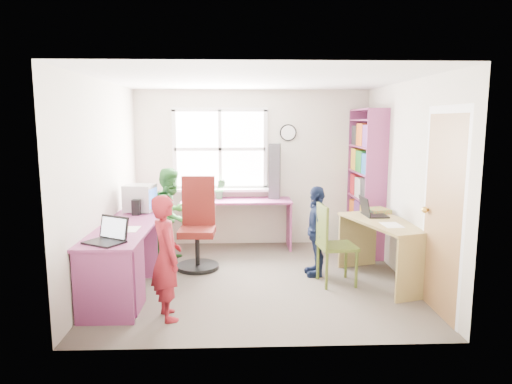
% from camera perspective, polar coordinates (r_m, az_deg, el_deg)
% --- Properties ---
extents(room, '(3.64, 3.44, 2.44)m').
position_cam_1_polar(room, '(5.52, 0.17, 1.47)').
color(room, '#4A423A').
rests_on(room, ground).
extents(l_desk, '(2.38, 2.95, 0.75)m').
position_cam_1_polar(l_desk, '(5.41, -13.86, -7.19)').
color(l_desk, '#873668').
rests_on(l_desk, ground).
extents(right_desk, '(0.93, 1.41, 0.75)m').
position_cam_1_polar(right_desk, '(5.71, 15.87, -5.53)').
color(right_desk, tan).
rests_on(right_desk, ground).
extents(bookshelf, '(0.30, 1.02, 2.10)m').
position_cam_1_polar(bookshelf, '(6.88, 13.56, 0.88)').
color(bookshelf, '#873668').
rests_on(bookshelf, ground).
extents(swivel_chair, '(0.58, 0.58, 1.20)m').
position_cam_1_polar(swivel_chair, '(6.09, -7.28, -4.60)').
color(swivel_chair, black).
rests_on(swivel_chair, ground).
extents(wooden_chair, '(0.46, 0.46, 0.96)m').
position_cam_1_polar(wooden_chair, '(5.49, 9.40, -6.10)').
color(wooden_chair, '#49581D').
rests_on(wooden_chair, ground).
extents(crt_monitor, '(0.41, 0.38, 0.36)m').
position_cam_1_polar(crt_monitor, '(6.15, -14.31, -0.74)').
color(crt_monitor, '#AEADB2').
rests_on(crt_monitor, l_desk).
extents(laptop_left, '(0.46, 0.44, 0.25)m').
position_cam_1_polar(laptop_left, '(4.72, -18.00, -5.29)').
color(laptop_left, black).
rests_on(laptop_left, l_desk).
extents(laptop_right, '(0.31, 0.37, 0.25)m').
position_cam_1_polar(laptop_right, '(5.92, 14.16, -2.35)').
color(laptop_right, black).
rests_on(laptop_right, right_desk).
extents(speaker_a, '(0.10, 0.10, 0.20)m').
position_cam_1_polar(speaker_a, '(5.96, -14.74, -1.87)').
color(speaker_a, black).
rests_on(speaker_a, l_desk).
extents(speaker_b, '(0.10, 0.10, 0.17)m').
position_cam_1_polar(speaker_b, '(6.45, -13.74, -1.14)').
color(speaker_b, black).
rests_on(speaker_b, l_desk).
extents(cd_tower, '(0.19, 0.18, 0.84)m').
position_cam_1_polar(cd_tower, '(6.95, 2.34, 2.61)').
color(cd_tower, black).
rests_on(cd_tower, l_desk).
extents(game_box, '(0.33, 0.33, 0.05)m').
position_cam_1_polar(game_box, '(6.14, 14.89, -2.26)').
color(game_box, red).
rests_on(game_box, right_desk).
extents(paper_a, '(0.20, 0.29, 0.00)m').
position_cam_1_polar(paper_a, '(5.21, -15.54, -4.50)').
color(paper_a, white).
rests_on(paper_a, l_desk).
extents(paper_b, '(0.21, 0.30, 0.00)m').
position_cam_1_polar(paper_b, '(5.47, 16.60, -3.97)').
color(paper_b, white).
rests_on(paper_b, right_desk).
extents(potted_plant, '(0.18, 0.15, 0.30)m').
position_cam_1_polar(potted_plant, '(6.95, -4.50, 0.35)').
color(potted_plant, '#327D3B').
rests_on(potted_plant, l_desk).
extents(person_red, '(0.44, 0.53, 1.23)m').
position_cam_1_polar(person_red, '(4.56, -11.13, -8.03)').
color(person_red, maroon).
rests_on(person_red, ground).
extents(person_green, '(0.70, 0.78, 1.30)m').
position_cam_1_polar(person_green, '(6.40, -10.52, -2.82)').
color(person_green, '#2D722E').
rests_on(person_green, ground).
extents(person_navy, '(0.31, 0.68, 1.14)m').
position_cam_1_polar(person_navy, '(5.78, 7.58, -4.83)').
color(person_navy, '#141E3F').
rests_on(person_navy, ground).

